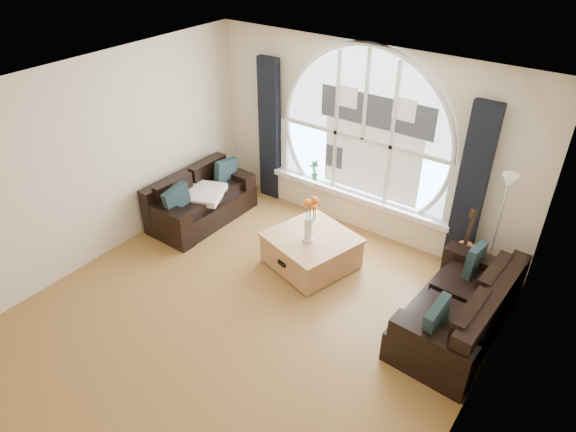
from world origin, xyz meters
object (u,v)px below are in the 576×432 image
object	(u,v)px
guitar	(468,241)
coffee_chest	(311,249)
potted_plant	(315,170)
floor_lamp	(496,233)
sofa_left	(201,197)
vase_flowers	(309,215)
sofa_right	(457,306)

from	to	relation	value
guitar	coffee_chest	bearing A→B (deg)	-138.48
guitar	potted_plant	bearing A→B (deg)	-173.60
guitar	floor_lamp	bearing A→B (deg)	4.03
sofa_left	floor_lamp	size ratio (longest dim) A/B	1.03
sofa_left	guitar	xyz separation A→B (m)	(3.74, 1.02, 0.13)
sofa_left	vase_flowers	world-z (taller)	vase_flowers
sofa_left	coffee_chest	world-z (taller)	sofa_left
floor_lamp	potted_plant	xyz separation A→B (m)	(-2.81, 0.26, -0.10)
guitar	potted_plant	distance (m)	2.52
sofa_right	floor_lamp	xyz separation A→B (m)	(0.01, 1.08, 0.40)
vase_flowers	potted_plant	bearing A→B (deg)	120.30
floor_lamp	vase_flowers	bearing A→B (deg)	-152.39
vase_flowers	floor_lamp	distance (m)	2.30
sofa_left	floor_lamp	distance (m)	4.19
coffee_chest	sofa_left	bearing A→B (deg)	-163.70
sofa_right	guitar	size ratio (longest dim) A/B	1.67
sofa_left	guitar	world-z (taller)	guitar
sofa_left	sofa_right	size ratio (longest dim) A/B	0.93
coffee_chest	floor_lamp	xyz separation A→B (m)	(2.05, 0.97, 0.55)
sofa_right	potted_plant	size ratio (longest dim) A/B	5.74
floor_lamp	guitar	size ratio (longest dim) A/B	1.51
sofa_left	coffee_chest	size ratio (longest dim) A/B	1.60
sofa_right	vase_flowers	bearing A→B (deg)	-176.99
sofa_right	guitar	bearing A→B (deg)	108.11
vase_flowers	guitar	size ratio (longest dim) A/B	0.66
sofa_right	coffee_chest	size ratio (longest dim) A/B	1.73
vase_flowers	potted_plant	world-z (taller)	vase_flowers
sofa_right	potted_plant	bearing A→B (deg)	157.86
coffee_chest	vase_flowers	xyz separation A→B (m)	(0.01, -0.10, 0.60)
sofa_left	sofa_right	world-z (taller)	sofa_right
sofa_left	coffee_chest	xyz separation A→B (m)	(2.00, 0.02, -0.15)
coffee_chest	potted_plant	world-z (taller)	potted_plant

